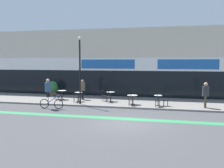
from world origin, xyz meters
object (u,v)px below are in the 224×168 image
Objects in this scene: bistro_table_0 at (62,93)px; cafe_chair_0_side at (55,93)px; bistro_table_1 at (78,95)px; cafe_chair_4_near at (158,100)px; cafe_chair_1_near at (76,96)px; bistro_table_4 at (158,98)px; planter_pot at (53,88)px; bistro_table_2 at (111,95)px; cafe_chair_2_side at (103,95)px; cafe_chair_0_near at (59,94)px; pedestrian_far_end at (206,93)px; pedestrian_near_end at (83,88)px; cyclist_0 at (49,91)px; cafe_chair_2_near at (109,96)px; cafe_chair_3_near at (131,99)px; lamp_post at (80,65)px; bistro_table_3 at (132,98)px; cafe_chair_4_side at (167,99)px.

cafe_chair_0_side is (-0.63, -0.00, -0.04)m from bistro_table_0.
cafe_chair_4_near is (6.46, -1.16, -0.01)m from bistro_table_1.
cafe_chair_1_near is (1.75, -1.27, -0.04)m from bistro_table_0.
planter_pot is at bearing 161.58° from bistro_table_4.
bistro_table_2 is 0.86× the size of cafe_chair_2_side.
pedestrian_far_end is at bearing -88.24° from cafe_chair_0_near.
pedestrian_near_end is 9.93m from pedestrian_far_end.
cyclist_0 is at bearing -65.68° from planter_pot.
cafe_chair_0_near is 1.87m from cafe_chair_1_near.
cafe_chair_3_near is (1.97, -1.09, 0.00)m from cafe_chair_2_near.
bistro_table_2 is at bearing 0.08° from bistro_table_0.
cafe_chair_4_near is (4.54, -1.82, 0.00)m from cafe_chair_2_side.
cafe_chair_3_near is at bearing -17.38° from cafe_chair_0_side.
cafe_chair_1_near is at bearing 85.95° from cafe_chair_3_near.
lamp_post is 3.11m from pedestrian_near_end.
cafe_chair_2_side is 3.34m from lamp_post.
bistro_table_4 is at bearing -174.66° from pedestrian_far_end.
planter_pot is (-10.16, 3.38, 0.18)m from bistro_table_4.
lamp_post reaches higher than cafe_chair_2_side.
cafe_chair_3_near is at bearing -122.20° from cafe_chair_2_near.
cafe_chair_0_side is at bearing 79.55° from cafe_chair_2_near.
cafe_chair_1_near is at bearing -177.64° from bistro_table_3.
bistro_table_0 is 0.86× the size of cafe_chair_1_near.
cafe_chair_0_side and cafe_chair_1_near have the same top height.
bistro_table_0 reaches higher than bistro_table_2.
bistro_table_4 is at bearing -11.05° from cafe_chair_0_side.
lamp_post is at bearing -81.34° from pedestrian_near_end.
cafe_chair_4_near reaches higher than bistro_table_4.
cafe_chair_2_side is at bearing -10.92° from cafe_chair_4_side.
cafe_chair_0_near is 1.00× the size of cafe_chair_4_near.
bistro_table_4 is at bearing -101.41° from cafe_chair_2_near.
cafe_chair_0_side is at bearing 107.28° from cyclist_0.
planter_pot is (-5.62, 2.19, 0.20)m from cafe_chair_2_side.
bistro_table_1 is at bearing -165.74° from bistro_table_2.
bistro_table_0 is 4.28m from bistro_table_2.
bistro_table_4 is at bearing -21.56° from pedestrian_near_end.
cafe_chair_0_near is at bearing -90.59° from bistro_table_0.
cyclist_0 is at bearing 110.54° from cafe_chair_3_near.
cafe_chair_1_near and cafe_chair_3_near have the same top height.
cafe_chair_2_near is 4.08m from cafe_chair_4_near.
cyclist_0 is at bearing -111.38° from pedestrian_near_end.
bistro_table_1 is 0.97× the size of bistro_table_4.
cafe_chair_2_side is (-0.63, 0.64, 0.00)m from cafe_chair_2_near.
cafe_chair_0_side is 2.42m from pedestrian_near_end.
planter_pot is at bearing 111.89° from cyclist_0.
planter_pot is (-6.25, 2.83, 0.20)m from cafe_chair_2_near.
bistro_table_1 is 0.84× the size of cafe_chair_2_side.
lamp_post reaches higher than pedestrian_near_end.
bistro_table_3 is 6.28m from cafe_chair_0_near.
bistro_table_2 is at bearing -3.37° from cafe_chair_0_side.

